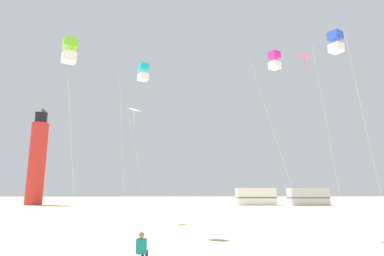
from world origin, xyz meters
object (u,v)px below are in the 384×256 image
Objects in this scene: kite_diamond_rainbow at (306,63)px; lighthouse_distant at (37,158)px; kite_box_lime at (70,51)px; kite_box_cyan at (143,72)px; rv_van_silver at (308,197)px; kite_box_magenta at (275,61)px; kite_flyer_standing at (142,248)px; kite_box_blue at (336,42)px; rv_van_white at (256,197)px; kite_diamond_white at (135,114)px.

kite_diamond_rainbow is 47.69m from lighthouse_distant.
kite_box_cyan reaches higher than kite_box_lime.
kite_diamond_rainbow reaches higher than rv_van_silver.
kite_box_magenta reaches higher than rv_van_silver.
rv_van_silver reaches higher than kite_flyer_standing.
kite_box_blue is 1.68× the size of rv_van_silver.
kite_diamond_rainbow reaches higher than rv_van_white.
kite_box_cyan reaches higher than rv_van_white.
rv_van_white and rv_van_silver have the same top height.
kite_diamond_white reaches higher than rv_van_white.
lighthouse_distant is at bearing 135.56° from kite_diamond_rainbow.
lighthouse_distant is at bearing 127.23° from kite_diamond_white.
rv_van_silver is at bearing 55.64° from kite_box_lime.
kite_box_lime is 43.14m from rv_van_white.
rv_van_white is at bearing 65.72° from kite_box_lime.
rv_van_white reaches higher than kite_flyer_standing.
kite_flyer_standing is 0.18× the size of rv_van_white.
kite_box_blue is 1.14× the size of kite_box_lime.
kite_box_blue is 1.71× the size of rv_van_white.
kite_box_cyan is 1.70× the size of rv_van_white.
kite_box_blue is at bearing -112.06° from rv_van_silver.
kite_box_lime is at bearing -113.86° from rv_van_white.
kite_diamond_white is 34.39m from lighthouse_distant.
lighthouse_distant reaches higher than kite_flyer_standing.
kite_flyer_standing is at bearing -137.57° from kite_box_magenta.
kite_diamond_rainbow is 11.66m from kite_box_cyan.
kite_box_blue is at bearing -95.57° from rv_van_white.
kite_diamond_white is 13.11m from kite_box_magenta.
kite_box_magenta reaches higher than kite_diamond_white.
kite_diamond_white is 31.49m from rv_van_white.
kite_box_blue reaches higher than kite_diamond_white.
lighthouse_distant is (-33.94, 33.28, -3.81)m from kite_diamond_rainbow.
kite_diamond_rainbow reaches higher than kite_box_blue.
kite_box_cyan is at bearing 172.51° from kite_box_magenta.
kite_flyer_standing is 0.09× the size of kite_diamond_rainbow.
rv_van_silver is (45.59, -2.47, -6.45)m from lighthouse_distant.
kite_flyer_standing is at bearing -79.12° from kite_diamond_white.
kite_box_lime is 16.06m from kite_diamond_rainbow.
kite_box_lime is 0.58× the size of lighthouse_distant.
kite_flyer_standing is 0.18× the size of rv_van_silver.
kite_box_blue reaches higher than rv_van_silver.
kite_box_lime is 46.47m from rv_van_silver.
kite_box_magenta reaches higher than kite_flyer_standing.
kite_box_blue is at bearing -56.15° from kite_box_magenta.
kite_diamond_white is 1.52× the size of rv_van_white.
kite_box_cyan is (-10.86, 4.55, -0.05)m from kite_box_blue.
kite_diamond_white is at bearing -64.13° from kite_flyer_standing.
kite_diamond_rainbow is at bearing 36.24° from kite_box_magenta.
rv_van_silver is at bearing -5.39° from rv_van_white.
kite_box_lime is (-13.54, -1.41, -1.32)m from kite_box_blue.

